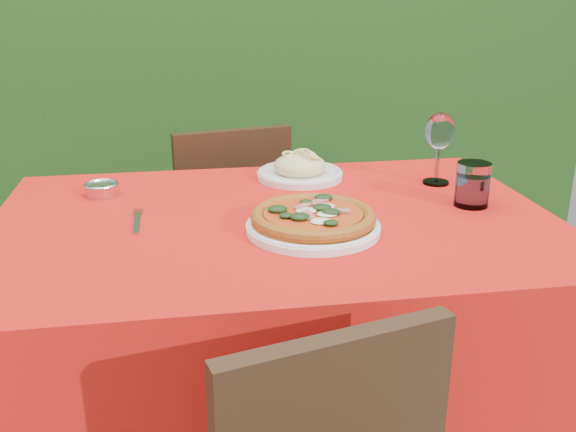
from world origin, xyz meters
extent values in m
cube|color=black|center=(0.00, 1.55, 0.80)|extent=(3.20, 0.55, 1.60)
cube|color=#4C3018|center=(0.00, 0.00, 0.72)|extent=(1.20, 0.80, 0.04)
cylinder|color=#4C3018|center=(-0.54, 0.34, 0.35)|extent=(0.05, 0.05, 0.70)
cylinder|color=#4C3018|center=(0.54, 0.34, 0.35)|extent=(0.05, 0.05, 0.70)
cube|color=red|center=(0.00, 0.00, 0.59)|extent=(1.26, 0.86, 0.32)
cube|color=black|center=(-0.08, 0.75, 0.40)|extent=(0.44, 0.44, 0.04)
cube|color=black|center=(-0.05, 0.58, 0.62)|extent=(0.37, 0.11, 0.41)
cylinder|color=black|center=(0.04, 0.94, 0.19)|extent=(0.03, 0.03, 0.38)
cylinder|color=black|center=(-0.27, 0.87, 0.19)|extent=(0.03, 0.03, 0.38)
cylinder|color=black|center=(0.11, 0.62, 0.19)|extent=(0.03, 0.03, 0.38)
cylinder|color=black|center=(-0.20, 0.56, 0.19)|extent=(0.03, 0.03, 0.38)
cylinder|color=white|center=(0.07, -0.10, 0.76)|extent=(0.29, 0.29, 0.02)
cylinder|color=#C4711B|center=(0.07, -0.10, 0.77)|extent=(0.34, 0.34, 0.02)
cylinder|color=#9B1E0A|center=(0.07, -0.10, 0.79)|extent=(0.28, 0.28, 0.01)
cylinder|color=silver|center=(0.11, 0.30, 0.76)|extent=(0.23, 0.23, 0.02)
ellipsoid|color=#F1E396|center=(0.11, 0.30, 0.78)|extent=(0.16, 0.16, 0.06)
cylinder|color=silver|center=(0.47, 0.01, 0.80)|extent=(0.08, 0.08, 0.10)
cylinder|color=#A9D0E5|center=(0.47, 0.01, 0.78)|extent=(0.07, 0.07, 0.07)
cylinder|color=silver|center=(0.46, 0.19, 0.75)|extent=(0.07, 0.07, 0.01)
cylinder|color=silver|center=(0.46, 0.19, 0.80)|extent=(0.01, 0.01, 0.10)
ellipsoid|color=silver|center=(0.46, 0.19, 0.89)|extent=(0.08, 0.08, 0.10)
cube|color=#B6B6BE|center=(-0.31, 0.01, 0.75)|extent=(0.02, 0.17, 0.00)
cylinder|color=silver|center=(-0.40, 0.23, 0.76)|extent=(0.08, 0.08, 0.03)
camera|label=1|loc=(-0.20, -1.34, 1.24)|focal=40.00mm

